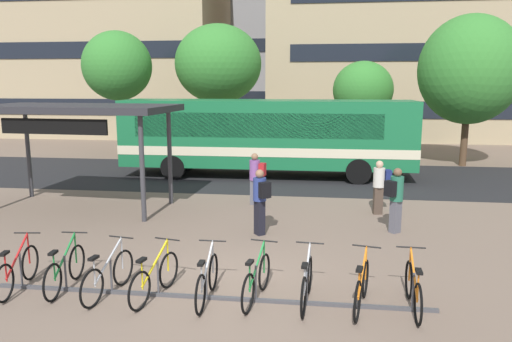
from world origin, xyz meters
The scene contains 24 objects.
ground centered at (0.00, 0.00, 0.00)m, with size 200.00×200.00×0.00m, color #7A6656.
bus_lane_asphalt centered at (0.00, 11.36, 0.00)m, with size 80.00×7.20×0.01m, color #232326.
city_bus centered at (-0.56, 11.36, 1.78)m, with size 12.05×2.68×3.20m.
bike_rack centered at (-0.42, -0.59, 0.10)m, with size 8.22×0.11×0.70m.
parked_bicycle_red_0 centered at (-4.08, -0.67, 0.38)m, with size 0.52×1.72×0.99m.
parked_bicycle_green_1 centered at (-3.20, -0.52, 0.38)m, with size 0.52×1.72×0.99m.
parked_bicycle_silver_2 centered at (-2.26, -0.68, 0.38)m, with size 0.52×1.71×0.99m.
parked_bicycle_yellow_3 centered at (-1.37, -0.68, 0.38)m, with size 0.56×1.70×0.99m.
parked_bicycle_silver_4 centered at (-0.39, -0.67, 0.38)m, with size 0.52×1.72×0.99m.
parked_bicycle_green_5 centered at (0.50, -0.54, 0.38)m, with size 0.52×1.71×0.99m.
parked_bicycle_silver_6 centered at (1.40, -0.56, 0.38)m, with size 0.52×1.72×0.99m.
parked_bicycle_orange_7 centered at (2.36, -0.61, 0.38)m, with size 0.56×1.69×0.99m.
parked_bicycle_orange_8 centered at (3.24, -0.57, 0.38)m, with size 0.52×1.72×0.99m.
transit_shelter centered at (-5.85, 5.33, 3.02)m, with size 6.08×3.29×3.24m.
commuter_red_pack_0 centered at (-0.44, 6.48, 0.97)m, with size 0.57×0.40×1.69m.
commuter_black_pack_1 centered at (0.09, 3.32, 1.00)m, with size 0.56×0.60×1.73m.
commuter_navy_pack_2 centered at (3.40, 5.82, 0.94)m, with size 0.56×0.39×1.63m.
commuter_black_pack_3 centered at (3.57, 3.96, 1.00)m, with size 0.59×0.58×1.73m.
street_tree_0 centered at (3.85, 18.53, 3.51)m, with size 3.25×3.25×5.07m.
street_tree_1 centered at (8.37, 15.21, 4.49)m, with size 4.63×4.63×7.00m.
street_tree_2 centered at (-4.07, 18.17, 4.92)m, with size 4.77×4.77×7.09m.
street_tree_3 centered at (-9.22, 16.49, 4.77)m, with size 3.66×3.66×6.62m.
building_left_wing centered at (-15.91, 28.40, 7.58)m, with size 19.68×11.02×15.15m.
building_centre_block centered at (0.73, 39.25, 8.76)m, with size 14.31×12.43×17.53m.
Camera 1 is at (1.56, -8.76, 3.92)m, focal length 34.10 mm.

